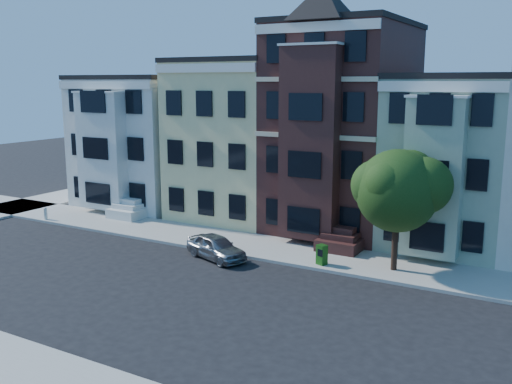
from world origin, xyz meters
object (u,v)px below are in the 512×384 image
Objects in this scene: fire_hydrant at (46,215)px; parked_car at (216,247)px; street_tree at (397,196)px; newspaper_box at (322,255)px.

parked_car is at bearing -4.53° from fire_hydrant.
street_tree is 1.91× the size of parked_car.
fire_hydrant is at bearing -157.49° from newspaper_box.
parked_car is 5.93× the size of fire_hydrant.
fire_hydrant is (-19.09, -0.33, -0.18)m from newspaper_box.
parked_car is at bearing -143.10° from newspaper_box.
newspaper_box is 19.09m from fire_hydrant.
street_tree is 7.22× the size of newspaper_box.
fire_hydrant is (-13.89, 1.10, -0.17)m from parked_car.
parked_car is 3.78× the size of newspaper_box.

